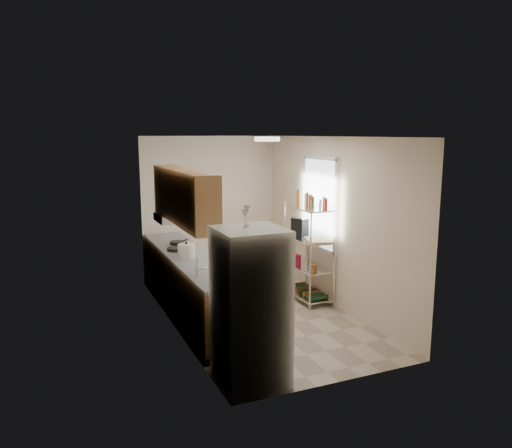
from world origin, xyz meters
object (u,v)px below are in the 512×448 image
at_px(cutting_board, 318,240).
at_px(espresso_machine, 300,226).
at_px(rice_cooker, 186,251).
at_px(refrigerator, 250,307).
at_px(frying_pan_large, 176,249).

relative_size(cutting_board, espresso_machine, 1.60).
distance_m(rice_cooker, cutting_board, 2.04).
relative_size(rice_cooker, espresso_machine, 0.84).
xyz_separation_m(cutting_board, espresso_machine, (-0.02, 0.57, 0.13)).
height_order(refrigerator, espresso_machine, refrigerator).
bearing_deg(refrigerator, rice_cooker, 93.03).
distance_m(cutting_board, espresso_machine, 0.58).
xyz_separation_m(refrigerator, espresso_machine, (1.89, 2.42, 0.31)).
bearing_deg(frying_pan_large, espresso_machine, -22.41).
relative_size(refrigerator, frying_pan_large, 6.20).
bearing_deg(refrigerator, espresso_machine, 52.02).
bearing_deg(frying_pan_large, rice_cooker, -104.55).
bearing_deg(rice_cooker, refrigerator, -86.97).
xyz_separation_m(refrigerator, frying_pan_large, (-0.14, 2.58, 0.08)).
bearing_deg(rice_cooker, espresso_machine, 9.40).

